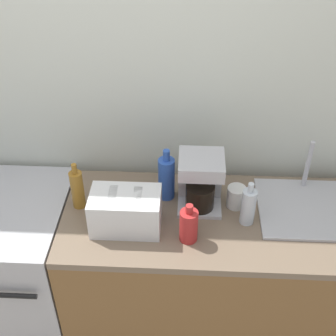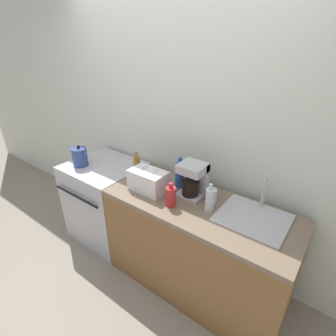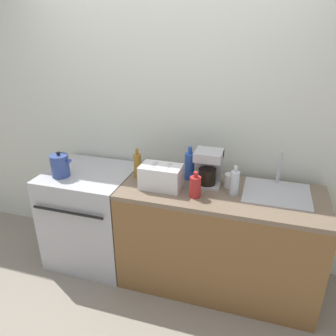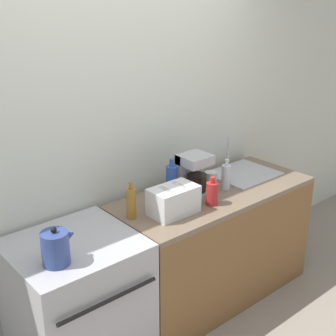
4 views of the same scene
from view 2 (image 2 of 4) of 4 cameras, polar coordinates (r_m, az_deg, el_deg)
ground_plane at (r=2.77m, az=-8.76°, el=-22.14°), size 12.00×12.00×0.00m
wall_back at (r=2.50m, az=1.09°, el=8.71°), size 8.00×0.05×2.60m
stove at (r=2.99m, az=-13.06°, el=-6.78°), size 0.74×0.71×0.89m
counter_block at (r=2.39m, az=6.31°, el=-16.65°), size 1.57×0.65×0.89m
kettle at (r=2.80m, az=-18.63°, el=2.33°), size 0.19×0.15×0.22m
toaster at (r=2.23m, az=-4.32°, el=-2.78°), size 0.32×0.20×0.18m
coffee_maker at (r=2.16m, az=5.55°, el=-2.27°), size 0.21×0.20×0.29m
sink_tray at (r=2.04m, az=18.08°, el=-10.06°), size 0.49×0.42×0.28m
bottle_red at (r=2.04m, az=0.60°, el=-6.16°), size 0.08×0.08×0.20m
bottle_clear at (r=2.00m, az=9.05°, el=-6.77°), size 0.07×0.07×0.23m
bottle_blue at (r=2.28m, az=2.57°, el=-1.36°), size 0.08×0.08×0.28m
bottle_amber at (r=2.46m, az=-6.76°, el=0.37°), size 0.06×0.06×0.25m
cup_white at (r=2.13m, az=9.34°, el=-5.96°), size 0.09×0.09×0.11m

